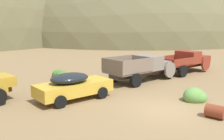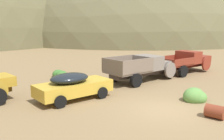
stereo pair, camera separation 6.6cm
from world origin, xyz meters
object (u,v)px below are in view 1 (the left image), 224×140
at_px(truck_primer_gray, 146,67).
at_px(oil_drum_by_truck, 215,111).
at_px(car_faded_yellow, 76,85).
at_px(truck_rust_red, 187,61).

height_order(truck_primer_gray, oil_drum_by_truck, truck_primer_gray).
xyz_separation_m(car_faded_yellow, truck_primer_gray, (6.65, 1.75, 0.22)).
height_order(car_faded_yellow, truck_rust_red, truck_rust_red).
bearing_deg(oil_drum_by_truck, truck_rust_red, 47.84).
height_order(car_faded_yellow, oil_drum_by_truck, car_faded_yellow).
bearing_deg(truck_rust_red, oil_drum_by_truck, -138.19).
bearing_deg(truck_rust_red, truck_primer_gray, 179.96).
height_order(truck_primer_gray, truck_rust_red, truck_primer_gray).
xyz_separation_m(car_faded_yellow, truck_rust_red, (11.82, 2.30, 0.19)).
distance_m(car_faded_yellow, truck_rust_red, 12.04).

